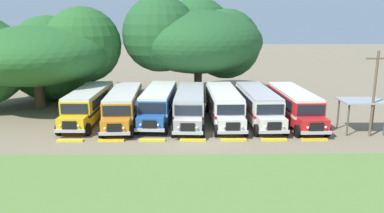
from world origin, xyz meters
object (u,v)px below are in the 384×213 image
Objects in this scene: parked_bus_slot_0 at (89,103)px; parked_bus_slot_5 at (258,104)px; parked_bus_slot_4 at (224,104)px; parked_bus_slot_1 at (124,105)px; secondary_tree at (37,56)px; waiting_shelter at (362,103)px; parked_bus_slot_3 at (190,104)px; broad_shade_tree at (196,39)px; parked_bus_slot_2 at (159,102)px; utility_pole at (374,91)px; parked_bus_slot_6 at (294,104)px.

parked_bus_slot_5 is at bearing 89.57° from parked_bus_slot_0.
parked_bus_slot_1 is at bearing -90.20° from parked_bus_slot_4.
secondary_tree reaches higher than waiting_shelter.
broad_shade_tree reaches higher than parked_bus_slot_3.
broad_shade_tree is 0.89× the size of secondary_tree.
parked_bus_slot_3 is (2.91, -0.81, 0.00)m from parked_bus_slot_2.
waiting_shelter is (-0.29, 1.13, -1.19)m from utility_pole.
secondary_tree is (-16.99, -4.18, -1.50)m from broad_shade_tree.
parked_bus_slot_0 and parked_bus_slot_2 have the same top height.
parked_bus_slot_5 is (15.58, -0.47, 0.00)m from parked_bus_slot_0.
parked_bus_slot_1 is 3.24m from parked_bus_slot_2.
parked_bus_slot_3 is 3.03× the size of waiting_shelter.
parked_bus_slot_2 and parked_bus_slot_5 have the same top height.
parked_bus_slot_1 is 12.26m from parked_bus_slot_5.
parked_bus_slot_3 is 6.24m from parked_bus_slot_5.
broad_shade_tree is at bearing 178.13° from parked_bus_slot_3.
parked_bus_slot_1 is 15.49m from parked_bus_slot_6.
waiting_shelter is (20.08, -3.60, 0.87)m from parked_bus_slot_1.
parked_bus_slot_3 is (6.03, 0.07, 0.00)m from parked_bus_slot_1.
utility_pole is (17.25, -5.61, 2.07)m from parked_bus_slot_2.
parked_bus_slot_4 is at bearing 160.83° from waiting_shelter.
parked_bus_slot_4 is at bearing 88.91° from parked_bus_slot_0.
secondary_tree reaches higher than parked_bus_slot_3.
parked_bus_slot_3 is (9.34, -0.66, 0.00)m from parked_bus_slot_0.
broad_shade_tree reaches higher than utility_pole.
parked_bus_slot_1 is 6.03m from parked_bus_slot_3.
parked_bus_slot_4 and parked_bus_slot_5 have the same top height.
parked_bus_slot_1 and parked_bus_slot_2 have the same top height.
broad_shade_tree is 21.00m from utility_pole.
parked_bus_slot_0 reaches higher than waiting_shelter.
parked_bus_slot_2 is 12.04m from broad_shade_tree.
broad_shade_tree is (6.86, 11.03, 5.28)m from parked_bus_slot_1.
parked_bus_slot_1 is 1.00× the size of parked_bus_slot_2.
parked_bus_slot_6 is (12.38, -0.88, 0.00)m from parked_bus_slot_2.
secondary_tree reaches higher than parked_bus_slot_6.
broad_shade_tree is at bearing -155.79° from parked_bus_slot_5.
parked_bus_slot_3 and parked_bus_slot_5 have the same top height.
parked_bus_slot_2 is at bearing -97.91° from parked_bus_slot_4.
broad_shade_tree is (3.74, 10.15, 5.28)m from parked_bus_slot_2.
parked_bus_slot_4 is 3.13m from parked_bus_slot_5.
parked_bus_slot_5 is 3.02× the size of waiting_shelter.
broad_shade_tree is at bearing 132.10° from waiting_shelter.
parked_bus_slot_4 and parked_bus_slot_6 have the same top height.
secondary_tree is at bearing 160.90° from waiting_shelter.
parked_bus_slot_3 reaches higher than waiting_shelter.
secondary_tree is at bearing -110.57° from parked_bus_slot_4.
parked_bus_slot_5 is at bearing 153.75° from waiting_shelter.
parked_bus_slot_5 is 23.64m from secondary_tree.
parked_bus_slot_3 and parked_bus_slot_6 have the same top height.
parked_bus_slot_0 is at bearing -94.30° from parked_bus_slot_6.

